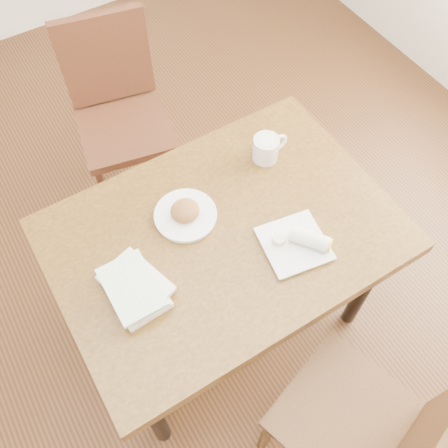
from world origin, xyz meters
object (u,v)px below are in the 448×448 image
plate_burrito (299,242)px  coffee_mug (267,148)px  table (224,244)px  chair_near (374,431)px  chair_far (118,105)px  book_stack (134,287)px  plate_scone (185,214)px

plate_burrito → coffee_mug: bearing=71.8°
table → chair_near: (0.08, -0.77, -0.12)m
table → chair_far: size_ratio=1.23×
table → book_stack: size_ratio=4.67×
plate_scone → coffee_mug: 0.40m
table → coffee_mug: 0.39m
plate_scone → coffee_mug: (0.39, 0.08, 0.03)m
plate_scone → plate_burrito: same height
table → chair_near: bearing=-83.9°
chair_near → plate_scone: 0.93m
chair_near → plate_scone: chair_near is taller
table → plate_burrito: plate_burrito is taller
coffee_mug → chair_near: bearing=-103.3°
chair_far → book_stack: size_ratio=3.79×
chair_far → plate_scone: 0.87m
chair_far → plate_burrito: bearing=-81.0°
chair_far → book_stack: (-0.37, -1.00, 0.23)m
table → book_stack: bearing=-173.2°
plate_scone → plate_burrito: 0.40m
plate_scone → coffee_mug: size_ratio=1.53×
plate_burrito → book_stack: (-0.55, 0.14, 0.01)m
coffee_mug → book_stack: 0.71m
chair_near → plate_burrito: (0.10, 0.59, 0.22)m
plate_scone → plate_burrito: size_ratio=0.91×
plate_scone → book_stack: size_ratio=0.88×
chair_near → chair_far: 1.72m
chair_near → plate_burrito: size_ratio=3.93×
book_stack → coffee_mug: bearing=20.0°
table → plate_scone: plate_scone is taller
chair_far → plate_burrito: chair_far is taller
chair_far → plate_scone: (-0.09, -0.83, 0.22)m
book_stack → plate_burrito: bearing=-14.0°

